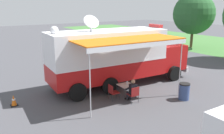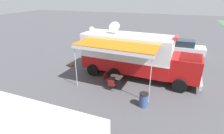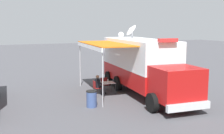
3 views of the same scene
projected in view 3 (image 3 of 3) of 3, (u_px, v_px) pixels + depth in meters
The scene contains 10 objects.
ground_plane at pixel (138, 91), 18.57m from camera, with size 100.00×100.00×0.00m, color #47474C.
lot_stripe at pixel (180, 93), 17.85m from camera, with size 0.12×4.80×0.01m, color silver.
command_truck at pixel (143, 64), 17.57m from camera, with size 5.30×9.65×4.53m.
folding_table at pixel (108, 83), 17.78m from camera, with size 0.86×0.86×0.73m.
water_bottle at pixel (108, 81), 17.71m from camera, with size 0.07×0.07×0.22m.
folding_chair_at_table at pixel (96, 86), 17.59m from camera, with size 0.52×0.52×0.87m.
folding_chair_beside_table at pixel (105, 83), 18.61m from camera, with size 0.52×0.52×0.87m.
seated_responder at pixel (99, 84), 17.63m from camera, with size 0.68×0.58×1.25m.
trash_bin at pixel (92, 99), 14.84m from camera, with size 0.57×0.57×0.91m.
traffic_cone at pixel (109, 73), 23.66m from camera, with size 0.36×0.36×0.58m.
Camera 3 is at (8.95, 15.85, 4.42)m, focal length 43.88 mm.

